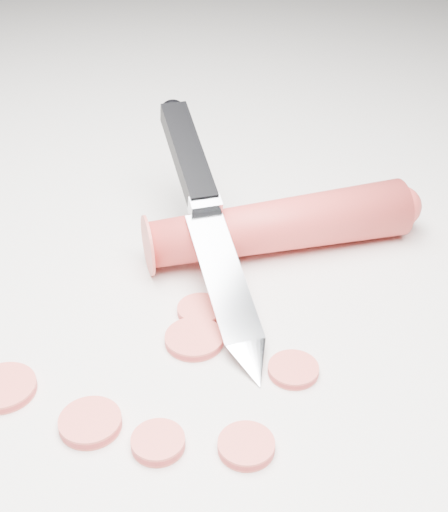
% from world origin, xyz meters
% --- Properties ---
extents(ground, '(2.40, 2.40, 0.00)m').
position_xyz_m(ground, '(0.00, 0.00, 0.00)').
color(ground, silver).
rests_on(ground, ground).
extents(carrot, '(0.17, 0.17, 0.04)m').
position_xyz_m(carrot, '(-0.02, 0.11, 0.02)').
color(carrot, red).
rests_on(carrot, ground).
extents(carrot_slice_0, '(0.04, 0.04, 0.01)m').
position_xyz_m(carrot_slice_0, '(-0.10, -0.11, 0.00)').
color(carrot_slice_0, '#E14C41').
rests_on(carrot_slice_0, ground).
extents(carrot_slice_1, '(0.04, 0.04, 0.01)m').
position_xyz_m(carrot_slice_1, '(-0.04, -0.10, 0.00)').
color(carrot_slice_1, '#E14C41').
rests_on(carrot_slice_1, ground).
extents(carrot_slice_2, '(0.04, 0.04, 0.01)m').
position_xyz_m(carrot_slice_2, '(-0.03, -0.01, 0.00)').
color(carrot_slice_2, '#E14C41').
rests_on(carrot_slice_2, ground).
extents(carrot_slice_3, '(0.03, 0.03, 0.01)m').
position_xyz_m(carrot_slice_3, '(-0.00, -0.10, 0.00)').
color(carrot_slice_3, '#E14C41').
rests_on(carrot_slice_3, ground).
extents(carrot_slice_4, '(0.03, 0.03, 0.01)m').
position_xyz_m(carrot_slice_4, '(0.04, -0.01, 0.00)').
color(carrot_slice_4, '#E14C41').
rests_on(carrot_slice_4, ground).
extents(carrot_slice_5, '(0.03, 0.03, 0.01)m').
position_xyz_m(carrot_slice_5, '(-0.04, 0.01, 0.00)').
color(carrot_slice_5, '#E14C41').
rests_on(carrot_slice_5, ground).
extents(carrot_slice_6, '(0.03, 0.03, 0.01)m').
position_xyz_m(carrot_slice_6, '(0.04, -0.08, 0.00)').
color(carrot_slice_6, '#E14C41').
rests_on(carrot_slice_6, ground).
extents(kitchen_knife, '(0.20, 0.20, 0.09)m').
position_xyz_m(kitchen_knife, '(-0.06, 0.06, 0.04)').
color(kitchen_knife, silver).
rests_on(kitchen_knife, ground).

